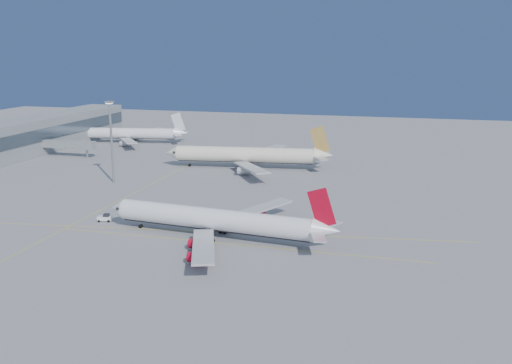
# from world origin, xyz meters

# --- Properties ---
(ground) EXTENTS (500.00, 500.00, 0.00)m
(ground) POSITION_xyz_m (0.00, 0.00, 0.00)
(ground) COLOR slate
(ground) RESTS_ON ground
(terminal) EXTENTS (18.40, 110.00, 15.00)m
(terminal) POSITION_xyz_m (-114.93, 85.00, 7.51)
(terminal) COLOR gray
(terminal) RESTS_ON ground
(jet_bridge) EXTENTS (23.60, 3.60, 6.90)m
(jet_bridge) POSITION_xyz_m (-93.11, 72.00, 5.17)
(jet_bridge) COLOR gray
(jet_bridge) RESTS_ON ground
(taxiway_lines) EXTENTS (118.86, 140.00, 0.02)m
(taxiway_lines) POSITION_xyz_m (-14.71, 6.34, 0.01)
(taxiway_lines) COLOR #D0BA0B
(taxiway_lines) RESTS_ON ground
(airliner_virgin) EXTENTS (59.68, 53.34, 14.72)m
(airliner_virgin) POSITION_xyz_m (-0.34, -10.66, 4.44)
(airliner_virgin) COLOR white
(airliner_virgin) RESTS_ON ground
(airliner_etihad) EXTENTS (63.83, 58.56, 16.66)m
(airliner_etihad) POSITION_xyz_m (-15.81, 69.48, 5.07)
(airliner_etihad) COLOR beige
(airliner_etihad) RESTS_ON ground
(airliner_third) EXTENTS (55.33, 50.44, 14.89)m
(airliner_third) POSITION_xyz_m (-86.27, 111.77, 4.51)
(airliner_third) COLOR white
(airliner_third) RESTS_ON ground
(pushback_tug) EXTENTS (3.92, 2.94, 2.01)m
(pushback_tug) POSITION_xyz_m (-33.43, -5.61, 0.93)
(pushback_tug) COLOR white
(pushback_tug) RESTS_ON ground
(light_mast) EXTENTS (2.37, 2.37, 27.37)m
(light_mast) POSITION_xyz_m (-53.07, 34.58, 16.16)
(light_mast) COLOR gray
(light_mast) RESTS_ON ground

